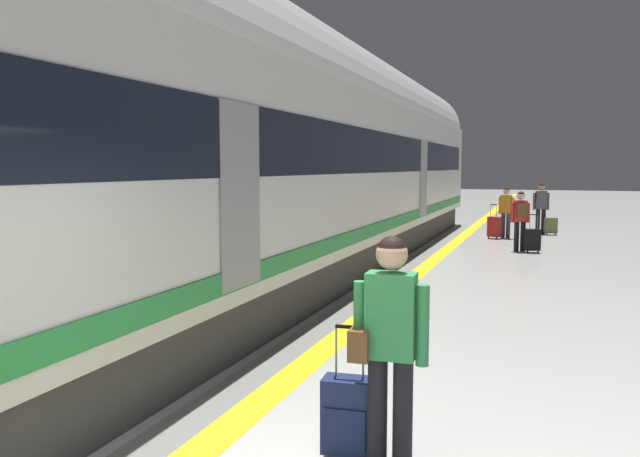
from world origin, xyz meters
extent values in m
cube|color=yellow|center=(-1.17, 10.00, 0.00)|extent=(0.36, 80.00, 0.01)
cube|color=slate|center=(-1.50, 10.00, 0.00)|extent=(0.61, 80.00, 0.01)
cube|color=#38383D|center=(-3.27, 7.48, 0.35)|extent=(2.67, 26.98, 0.70)
cube|color=silver|center=(-3.27, 7.48, 2.15)|extent=(2.90, 28.11, 2.90)
cylinder|color=silver|center=(-3.27, 7.48, 3.55)|extent=(2.84, 27.55, 2.84)
cube|color=black|center=(-3.27, 7.48, 2.50)|extent=(2.93, 26.42, 0.80)
cube|color=#268C3F|center=(-3.27, 7.48, 1.00)|extent=(2.94, 27.55, 0.24)
cone|color=silver|center=(-3.27, 22.83, 1.90)|extent=(2.76, 2.60, 2.75)
cube|color=gray|center=(-1.81, 3.26, 1.90)|extent=(0.02, 0.90, 2.00)
cube|color=gray|center=(-1.81, 13.80, 1.90)|extent=(0.02, 0.90, 2.00)
cylinder|color=black|center=(0.39, 1.47, 0.43)|extent=(0.14, 0.14, 0.86)
cylinder|color=black|center=(0.21, 1.46, 0.43)|extent=(0.14, 0.14, 0.86)
cube|color=#338C4C|center=(0.30, 1.46, 1.17)|extent=(0.36, 0.22, 0.61)
cylinder|color=#338C4C|center=(0.53, 1.46, 1.11)|extent=(0.09, 0.09, 0.57)
cylinder|color=#338C4C|center=(0.08, 1.44, 1.11)|extent=(0.09, 0.09, 0.57)
sphere|color=tan|center=(0.30, 1.46, 1.61)|extent=(0.22, 0.22, 0.22)
sphere|color=black|center=(0.30, 1.46, 1.63)|extent=(0.21, 0.21, 0.21)
cube|color=brown|center=(0.10, 1.42, 0.96)|extent=(0.16, 0.29, 0.22)
cube|color=#19234C|center=(-0.05, 1.57, 0.35)|extent=(0.40, 0.26, 0.57)
cube|color=#19234C|center=(-0.04, 1.45, 0.27)|extent=(0.31, 0.05, 0.31)
cylinder|color=black|center=(0.09, 1.65, 0.03)|extent=(0.03, 0.06, 0.06)
cylinder|color=black|center=(-0.20, 1.62, 0.03)|extent=(0.03, 0.06, 0.06)
cylinder|color=gray|center=(0.05, 1.63, 0.82)|extent=(0.02, 0.02, 0.38)
cylinder|color=gray|center=(-0.16, 1.61, 0.82)|extent=(0.02, 0.02, 0.38)
cube|color=black|center=(-0.05, 1.62, 1.01)|extent=(0.22, 0.04, 0.02)
cylinder|color=black|center=(0.58, 14.29, 0.39)|extent=(0.13, 0.13, 0.78)
cylinder|color=black|center=(0.74, 14.34, 0.39)|extent=(0.13, 0.13, 0.78)
cube|color=red|center=(0.66, 14.32, 1.06)|extent=(0.36, 0.27, 0.56)
cylinder|color=red|center=(0.47, 14.26, 1.01)|extent=(0.08, 0.08, 0.52)
cylinder|color=red|center=(0.85, 14.39, 1.01)|extent=(0.08, 0.08, 0.52)
sphere|color=beige|center=(0.66, 14.32, 1.46)|extent=(0.20, 0.20, 0.20)
sphere|color=black|center=(0.66, 14.32, 1.48)|extent=(0.19, 0.19, 0.19)
cube|color=brown|center=(0.71, 14.18, 1.08)|extent=(0.27, 0.20, 0.37)
cube|color=black|center=(0.98, 14.09, 0.34)|extent=(0.44, 0.36, 0.55)
cube|color=black|center=(0.93, 14.20, 0.27)|extent=(0.29, 0.14, 0.30)
cylinder|color=black|center=(0.88, 13.97, 0.03)|extent=(0.04, 0.06, 0.06)
cylinder|color=black|center=(1.14, 14.09, 0.03)|extent=(0.04, 0.06, 0.06)
cylinder|color=gray|center=(0.91, 14.00, 0.80)|extent=(0.02, 0.02, 0.38)
cylinder|color=gray|center=(1.10, 14.08, 0.80)|extent=(0.02, 0.02, 0.38)
cube|color=black|center=(1.01, 14.04, 0.99)|extent=(0.21, 0.11, 0.02)
cylinder|color=#383842|center=(0.05, 17.28, 0.39)|extent=(0.13, 0.13, 0.78)
cylinder|color=#383842|center=(0.20, 17.23, 0.39)|extent=(0.13, 0.13, 0.78)
cube|color=orange|center=(0.12, 17.26, 1.06)|extent=(0.36, 0.29, 0.56)
cylinder|color=orange|center=(-0.06, 17.34, 1.02)|extent=(0.08, 0.08, 0.52)
cylinder|color=orange|center=(0.32, 17.19, 1.02)|extent=(0.08, 0.08, 0.52)
sphere|color=tan|center=(0.12, 17.26, 1.47)|extent=(0.21, 0.21, 0.21)
sphere|color=black|center=(0.12, 17.26, 1.49)|extent=(0.19, 0.19, 0.19)
cube|color=#A51E1E|center=(-0.20, 17.01, 0.37)|extent=(0.44, 0.38, 0.62)
cube|color=#A51E1E|center=(-0.14, 17.12, 0.29)|extent=(0.28, 0.16, 0.34)
cylinder|color=black|center=(-0.35, 17.02, 0.03)|extent=(0.05, 0.06, 0.06)
cylinder|color=black|center=(-0.10, 16.89, 0.03)|extent=(0.05, 0.06, 0.06)
cylinder|color=gray|center=(-0.31, 17.01, 0.87)|extent=(0.02, 0.02, 0.38)
cylinder|color=gray|center=(-0.13, 16.91, 0.87)|extent=(0.02, 0.02, 0.38)
cube|color=black|center=(-0.22, 16.96, 1.06)|extent=(0.20, 0.13, 0.02)
cylinder|color=black|center=(1.04, 18.90, 0.42)|extent=(0.14, 0.14, 0.83)
cylinder|color=black|center=(1.22, 18.94, 0.42)|extent=(0.14, 0.14, 0.83)
cube|color=#4C4C51|center=(1.13, 18.92, 1.13)|extent=(0.37, 0.27, 0.59)
cylinder|color=#4C4C51|center=(0.91, 18.89, 1.08)|extent=(0.09, 0.09, 0.55)
cylinder|color=#4C4C51|center=(1.34, 18.98, 1.08)|extent=(0.09, 0.09, 0.55)
sphere|color=#A37556|center=(1.13, 18.92, 1.55)|extent=(0.22, 0.22, 0.22)
sphere|color=black|center=(1.13, 18.92, 1.58)|extent=(0.20, 0.20, 0.20)
cube|color=#596038|center=(1.45, 18.71, 0.31)|extent=(0.43, 0.33, 0.50)
cube|color=#596038|center=(1.41, 18.82, 0.25)|extent=(0.30, 0.12, 0.28)
cylinder|color=black|center=(1.34, 18.60, 0.03)|extent=(0.04, 0.06, 0.06)
cylinder|color=black|center=(1.60, 18.69, 0.03)|extent=(0.04, 0.06, 0.06)
camera|label=1|loc=(1.31, -2.75, 2.21)|focal=34.87mm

